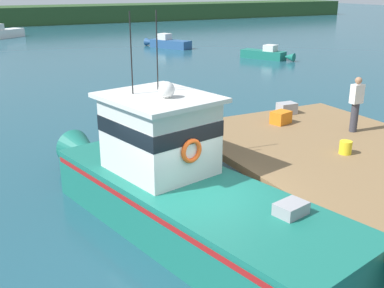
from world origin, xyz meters
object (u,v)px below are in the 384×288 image
Objects in this scene: main_fishing_boat at (177,186)px; moored_boat_off_the_point at (0,33)px; crate_stack_near_edge at (281,117)px; bait_bucket at (346,147)px; crate_single_by_cleat at (287,108)px; deckhand_by_the_boat at (356,103)px; moored_boat_near_channel at (168,43)px; moored_boat_outer_mooring at (267,54)px.

main_fishing_boat is 44.09m from moored_boat_off_the_point.
crate_stack_near_edge is 2.99m from bait_bucket.
crate_single_by_cleat is at bearing 43.27° from crate_stack_near_edge.
bait_bucket is 44.77m from moored_boat_off_the_point.
deckhand_by_the_boat is at bearing -78.86° from crate_single_by_cleat.
moored_boat_off_the_point is (-4.94, 40.78, -0.88)m from crate_single_by_cleat.
crate_single_by_cleat is (5.67, 3.29, 0.38)m from main_fishing_boat.
moored_boat_near_channel is 0.87× the size of moored_boat_off_the_point.
moored_boat_outer_mooring is (12.17, 17.44, -1.03)m from crate_stack_near_edge.
crate_single_by_cleat is 1.76× the size of bait_bucket.
bait_bucket is (4.55, -0.52, 0.36)m from main_fishing_boat.
main_fishing_boat is 2.14× the size of moored_boat_near_channel.
moored_boat_outer_mooring is at bearing 49.59° from main_fishing_boat.
main_fishing_boat reaches higher than crate_stack_near_edge.
main_fishing_boat is 6.56m from crate_single_by_cleat.
moored_boat_near_channel is (7.39, 25.98, -0.97)m from crate_single_by_cleat.
moored_boat_off_the_point is (-12.33, 14.80, 0.10)m from moored_boat_near_channel.
deckhand_by_the_boat reaches higher than moored_boat_near_channel.
deckhand_by_the_boat is 43.65m from moored_boat_off_the_point.
deckhand_by_the_boat is 0.39× the size of moored_boat_outer_mooring.
bait_bucket reaches higher than moored_boat_off_the_point.
bait_bucket is at bearing -140.68° from deckhand_by_the_boat.
main_fishing_boat reaches higher than moored_boat_near_channel.
moored_boat_outer_mooring is (12.39, 20.42, -1.00)m from bait_bucket.
crate_stack_near_edge is at bearing -136.73° from crate_single_by_cleat.
moored_boat_outer_mooring is at bearing -56.15° from moored_boat_off_the_point.
bait_bucket reaches higher than moored_boat_near_channel.
moored_boat_off_the_point reaches higher than moored_boat_near_channel.
deckhand_by_the_boat is (0.49, -2.50, 0.67)m from crate_single_by_cleat.
crate_stack_near_edge is at bearing -107.16° from moored_boat_near_channel.
crate_single_by_cleat reaches higher than moored_boat_off_the_point.
deckhand_by_the_boat reaches higher than crate_single_by_cleat.
main_fishing_boat is at bearing -149.83° from crate_single_by_cleat.
crate_single_by_cleat is at bearing 101.14° from deckhand_by_the_boat.
deckhand_by_the_boat reaches higher than moored_boat_off_the_point.
moored_boat_near_channel is (8.51, 29.80, -0.96)m from bait_bucket.
bait_bucket is at bearing -94.32° from crate_stack_near_edge.
crate_stack_near_edge is 0.13× the size of moored_boat_near_channel.
crate_stack_near_edge is at bearing 85.68° from bait_bucket.
main_fishing_boat is 1.86× the size of moored_boat_off_the_point.
bait_bucket is at bearing -106.31° from crate_single_by_cleat.
crate_stack_near_edge reaches higher than moored_boat_off_the_point.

